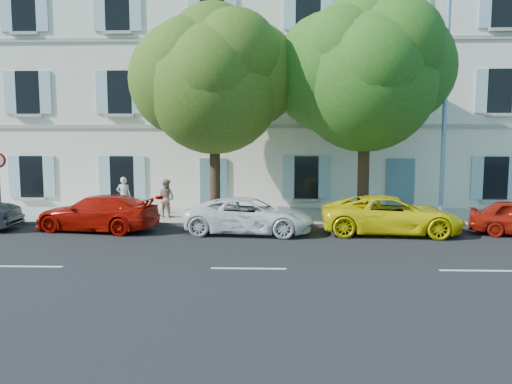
{
  "coord_description": "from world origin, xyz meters",
  "views": [
    {
      "loc": [
        0.66,
        -16.89,
        3.43
      ],
      "look_at": [
        -0.02,
        2.0,
        1.4
      ],
      "focal_mm": 35.0,
      "sensor_mm": 36.0,
      "label": 1
    }
  ],
  "objects_px": {
    "tree_right": "(365,80)",
    "pedestrian_b": "(166,198)",
    "car_white_coupe": "(249,215)",
    "car_red_coupe": "(97,213)",
    "tree_left": "(214,86)",
    "pedestrian_a": "(124,196)",
    "car_yellow_supercar": "(391,215)",
    "street_lamp": "(447,96)"
  },
  "relations": [
    {
      "from": "car_yellow_supercar",
      "to": "tree_right",
      "type": "bearing_deg",
      "value": 22.97
    },
    {
      "from": "car_red_coupe",
      "to": "tree_right",
      "type": "relative_size",
      "value": 0.54
    },
    {
      "from": "car_yellow_supercar",
      "to": "pedestrian_a",
      "type": "relative_size",
      "value": 3.04
    },
    {
      "from": "car_white_coupe",
      "to": "car_yellow_supercar",
      "type": "distance_m",
      "value": 5.13
    },
    {
      "from": "tree_left",
      "to": "pedestrian_a",
      "type": "relative_size",
      "value": 5.03
    },
    {
      "from": "car_red_coupe",
      "to": "car_yellow_supercar",
      "type": "distance_m",
      "value": 10.82
    },
    {
      "from": "car_red_coupe",
      "to": "car_white_coupe",
      "type": "relative_size",
      "value": 0.99
    },
    {
      "from": "tree_left",
      "to": "pedestrian_b",
      "type": "bearing_deg",
      "value": 158.73
    },
    {
      "from": "car_yellow_supercar",
      "to": "pedestrian_b",
      "type": "height_order",
      "value": "pedestrian_b"
    },
    {
      "from": "tree_right",
      "to": "pedestrian_b",
      "type": "distance_m",
      "value": 9.38
    },
    {
      "from": "car_red_coupe",
      "to": "street_lamp",
      "type": "distance_m",
      "value": 13.92
    },
    {
      "from": "tree_right",
      "to": "car_red_coupe",
      "type": "bearing_deg",
      "value": -170.2
    },
    {
      "from": "car_yellow_supercar",
      "to": "tree_right",
      "type": "distance_m",
      "value": 5.42
    },
    {
      "from": "tree_right",
      "to": "car_white_coupe",
      "type": "bearing_deg",
      "value": -155.3
    },
    {
      "from": "car_white_coupe",
      "to": "car_yellow_supercar",
      "type": "xyz_separation_m",
      "value": [
        5.13,
        0.06,
        0.04
      ]
    },
    {
      "from": "car_white_coupe",
      "to": "tree_left",
      "type": "height_order",
      "value": "tree_left"
    },
    {
      "from": "car_yellow_supercar",
      "to": "street_lamp",
      "type": "relative_size",
      "value": 0.58
    },
    {
      "from": "car_red_coupe",
      "to": "pedestrian_a",
      "type": "height_order",
      "value": "pedestrian_a"
    },
    {
      "from": "car_red_coupe",
      "to": "car_yellow_supercar",
      "type": "height_order",
      "value": "car_yellow_supercar"
    },
    {
      "from": "tree_right",
      "to": "street_lamp",
      "type": "bearing_deg",
      "value": -8.09
    },
    {
      "from": "car_red_coupe",
      "to": "car_white_coupe",
      "type": "bearing_deg",
      "value": 97.73
    },
    {
      "from": "car_white_coupe",
      "to": "tree_right",
      "type": "bearing_deg",
      "value": -59.58
    },
    {
      "from": "tree_right",
      "to": "pedestrian_b",
      "type": "height_order",
      "value": "tree_right"
    },
    {
      "from": "tree_right",
      "to": "pedestrian_b",
      "type": "relative_size",
      "value": 5.4
    },
    {
      "from": "car_yellow_supercar",
      "to": "car_red_coupe",
      "type": "bearing_deg",
      "value": 92.91
    },
    {
      "from": "tree_left",
      "to": "street_lamp",
      "type": "xyz_separation_m",
      "value": [
        8.92,
        -0.22,
        -0.41
      ]
    },
    {
      "from": "car_yellow_supercar",
      "to": "pedestrian_a",
      "type": "bearing_deg",
      "value": 77.49
    },
    {
      "from": "tree_right",
      "to": "tree_left",
      "type": "bearing_deg",
      "value": -177.93
    },
    {
      "from": "pedestrian_b",
      "to": "tree_left",
      "type": "bearing_deg",
      "value": -176.99
    },
    {
      "from": "street_lamp",
      "to": "pedestrian_a",
      "type": "height_order",
      "value": "street_lamp"
    },
    {
      "from": "tree_right",
      "to": "car_yellow_supercar",
      "type": "bearing_deg",
      "value": -71.2
    },
    {
      "from": "car_white_coupe",
      "to": "car_yellow_supercar",
      "type": "relative_size",
      "value": 0.94
    },
    {
      "from": "car_red_coupe",
      "to": "car_white_coupe",
      "type": "height_order",
      "value": "car_red_coupe"
    },
    {
      "from": "tree_left",
      "to": "car_white_coupe",
      "type": "bearing_deg",
      "value": -51.69
    },
    {
      "from": "car_red_coupe",
      "to": "pedestrian_b",
      "type": "bearing_deg",
      "value": 149.67
    },
    {
      "from": "car_white_coupe",
      "to": "car_yellow_supercar",
      "type": "height_order",
      "value": "car_yellow_supercar"
    },
    {
      "from": "tree_left",
      "to": "pedestrian_b",
      "type": "xyz_separation_m",
      "value": [
        -2.16,
        0.84,
        -4.51
      ]
    },
    {
      "from": "car_red_coupe",
      "to": "pedestrian_a",
      "type": "relative_size",
      "value": 2.82
    },
    {
      "from": "car_white_coupe",
      "to": "pedestrian_b",
      "type": "bearing_deg",
      "value": 59.18
    },
    {
      "from": "car_white_coupe",
      "to": "tree_left",
      "type": "relative_size",
      "value": 0.57
    },
    {
      "from": "tree_right",
      "to": "pedestrian_a",
      "type": "height_order",
      "value": "tree_right"
    },
    {
      "from": "tree_left",
      "to": "tree_right",
      "type": "xyz_separation_m",
      "value": [
        5.9,
        0.21,
        0.23
      ]
    }
  ]
}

